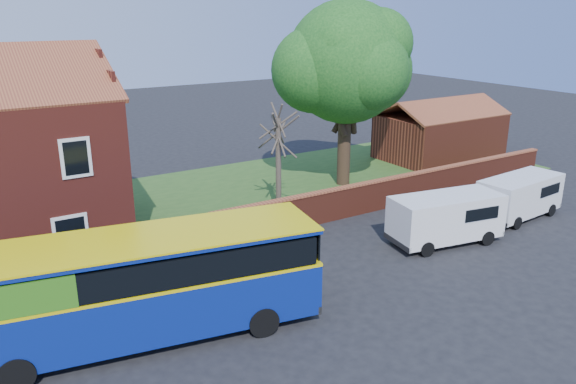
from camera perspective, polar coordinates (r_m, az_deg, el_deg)
ground at (r=18.12m, az=-4.20°, el=-14.65°), size 120.00×120.00×0.00m
grass_strip at (r=34.65m, az=4.68°, el=1.59°), size 26.00×12.00×0.04m
boundary_wall at (r=30.05m, az=11.54°, el=0.28°), size 22.00×0.38×1.60m
outbuilding at (r=40.17m, az=15.16°, el=5.64°), size 8.20×5.06×4.17m
bus at (r=17.73m, az=-16.02°, el=-9.08°), size 11.31×4.64×3.35m
van_near at (r=25.35m, az=15.77°, el=-2.44°), size 5.19×2.78×2.16m
van_far at (r=29.70m, az=22.49°, el=-0.28°), size 4.81×2.25×2.05m
large_tree at (r=32.07m, az=5.88°, el=12.62°), size 8.54×6.76×10.42m
bare_tree at (r=27.55m, az=-0.98°, el=3.16°), size 1.98×2.36×5.29m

